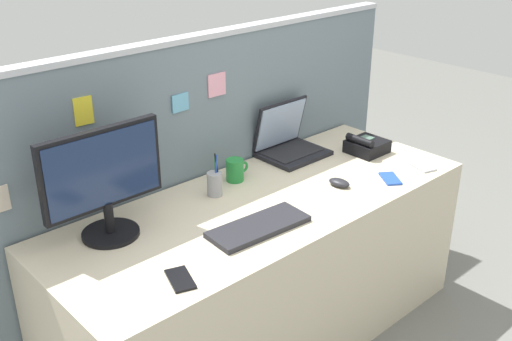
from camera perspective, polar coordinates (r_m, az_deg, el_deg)
ground_plane at (r=2.94m, az=0.68°, el=-15.21°), size 10.00×10.00×0.00m
desk at (r=2.72m, az=0.72°, el=-9.46°), size 1.90×0.73×0.71m
cubicle_divider at (r=2.83m, az=-4.85°, el=-0.67°), size 2.34×0.08×1.34m
desktop_monitor at (r=2.26m, az=-14.12°, el=-0.70°), size 0.47×0.22×0.42m
laptop at (r=2.97m, az=2.97°, el=2.78°), size 0.31×0.26×0.26m
desk_phone at (r=3.04m, az=10.31°, el=2.30°), size 0.18×0.17×0.10m
keyboard_main at (r=2.33m, az=0.25°, el=-5.29°), size 0.41×0.19×0.02m
computer_mouse_right_hand at (r=2.68m, az=7.82°, el=-1.13°), size 0.07×0.11×0.03m
pen_cup at (r=2.57m, az=-3.90°, el=-1.21°), size 0.06×0.06×0.19m
cell_phone_black_slab at (r=2.06m, az=-7.12°, el=-10.08°), size 0.11×0.15×0.01m
cell_phone_blue_case at (r=2.79m, az=12.49°, el=-0.74°), size 0.13×0.14×0.01m
cell_phone_silver_slab at (r=2.95m, az=15.23°, el=0.43°), size 0.11×0.15×0.01m
coffee_mug at (r=2.70m, az=-1.96°, el=0.05°), size 0.12×0.08×0.10m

